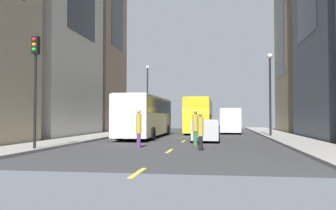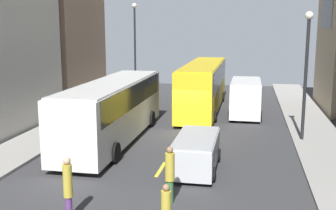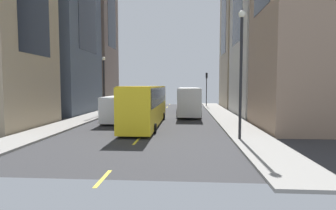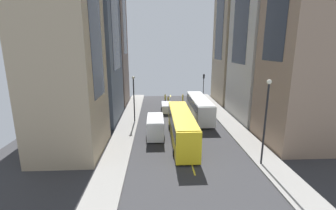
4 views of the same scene
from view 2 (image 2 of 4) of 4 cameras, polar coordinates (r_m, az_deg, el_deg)
The scene contains 16 objects.
ground_plane at distance 25.60m, azimuth 2.27°, elevation -3.63°, with size 42.24×42.24×0.00m, color #333335.
sidewalk_west at distance 27.77m, azimuth -13.63°, elevation -2.63°, with size 2.86×44.00×0.15m, color gray.
sidewalk_east at distance 25.61m, azimuth 19.58°, elevation -4.07°, with size 2.86×44.00×0.15m, color gray.
lane_stripe_2 at distance 19.00m, azimuth -1.00°, elevation -8.75°, with size 0.16×2.00×0.01m, color yellow.
lane_stripe_3 at distance 25.60m, azimuth 2.27°, elevation -3.62°, with size 0.16×2.00×0.01m, color yellow.
lane_stripe_4 at distance 32.37m, azimuth 4.16°, elevation -0.60°, with size 0.16×2.00×0.01m, color yellow.
lane_stripe_5 at distance 39.21m, azimuth 5.40°, elevation 1.37°, with size 0.16×2.00×0.01m, color yellow.
lane_stripe_6 at distance 46.11m, azimuth 6.26°, elevation 2.75°, with size 0.16×2.00×0.01m, color yellow.
city_bus_white at distance 23.29m, azimuth -7.44°, elevation -0.09°, with size 2.80×11.98×3.35m.
streetcar_yellow at distance 31.86m, azimuth 4.87°, elevation 3.07°, with size 2.70×13.08×3.59m.
delivery_van_white at distance 30.13m, azimuth 10.54°, elevation 1.31°, with size 2.25×5.09×2.58m.
car_silver_0 at distance 18.73m, azimuth 3.85°, elevation -6.17°, with size 1.97×4.25×1.53m.
pedestrian_crossing_near at distance 14.33m, azimuth -13.49°, elevation -10.69°, with size 0.30×0.30×2.16m.
pedestrian_walking_far at distance 15.24m, azimuth 0.25°, elevation -9.26°, with size 0.35×0.35×2.12m.
streetlamp_near at distance 23.77m, azimuth 18.36°, elevation 5.54°, with size 0.44×0.44×6.95m.
streetlamp_far at distance 39.31m, azimuth -4.54°, elevation 8.88°, with size 0.44×0.44×8.26m.
Camera 2 is at (3.74, -24.52, 6.33)m, focal length 44.71 mm.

